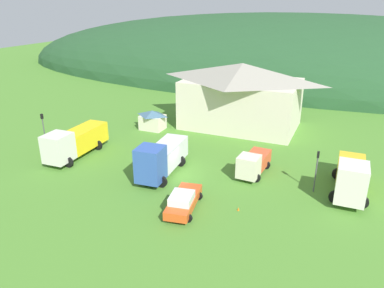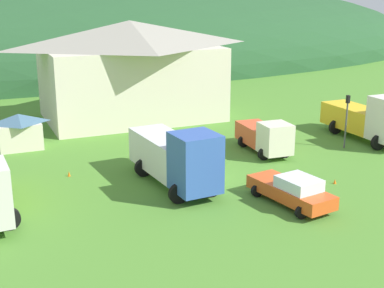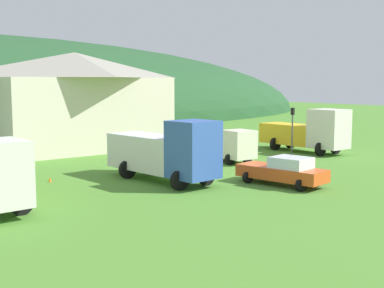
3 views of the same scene
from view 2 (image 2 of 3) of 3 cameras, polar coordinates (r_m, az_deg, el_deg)
ground_plane at (r=32.70m, az=0.36°, el=-3.75°), size 200.00×200.00×0.00m
forested_hill_backdrop at (r=88.95m, az=-15.29°, el=8.57°), size 142.05×60.00×26.39m
depot_building at (r=47.33m, az=-6.44°, el=7.87°), size 15.62×10.18×8.40m
play_shed_cream at (r=40.44m, az=-17.69°, el=1.35°), size 3.19×2.52×2.52m
box_truck_blue at (r=31.02m, az=-1.67°, el=-1.34°), size 3.48×8.07×3.73m
light_truck_cream at (r=37.77m, az=7.75°, el=0.83°), size 2.59×5.49×2.43m
heavy_rig_striped at (r=42.23m, az=18.43°, el=2.57°), size 3.18×7.93×3.68m
service_pickup_orange at (r=29.27m, az=10.48°, el=-4.78°), size 2.85×5.39×1.66m
traffic_light_east at (r=39.87m, az=15.95°, el=2.88°), size 0.20×0.32×3.84m
traffic_cone_near_pickup at (r=33.13m, az=14.77°, el=-4.05°), size 0.36×0.36×0.56m
traffic_cone_mid_row at (r=34.09m, az=-12.78°, el=-3.32°), size 0.36×0.36×0.64m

